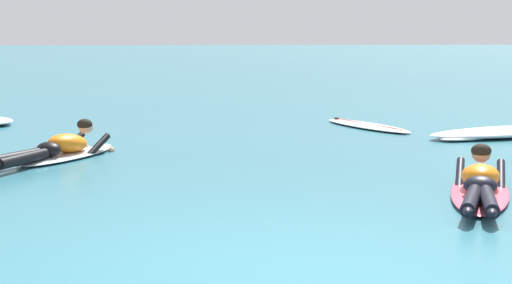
# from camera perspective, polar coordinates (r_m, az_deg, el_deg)

# --- Properties ---
(ground_plane) EXTENTS (120.00, 120.00, 0.00)m
(ground_plane) POSITION_cam_1_polar(r_m,az_deg,el_deg) (16.19, -1.18, 1.56)
(ground_plane) COLOR #2D6B7A
(surfer_near) EXTENTS (1.29, 2.77, 0.55)m
(surfer_near) POSITION_cam_1_polar(r_m,az_deg,el_deg) (9.13, 14.86, -2.81)
(surfer_near) COLOR #E54C66
(surfer_near) RESTS_ON ground
(surfer_far) EXTENTS (1.51, 2.45, 0.53)m
(surfer_far) POSITION_cam_1_polar(r_m,az_deg,el_deg) (11.59, -13.05, -0.47)
(surfer_far) COLOR silver
(surfer_far) RESTS_ON ground
(drifting_surfboard) EXTENTS (1.49, 2.29, 0.16)m
(drifting_surfboard) POSITION_cam_1_polar(r_m,az_deg,el_deg) (14.96, 7.48, 1.10)
(drifting_surfboard) COLOR white
(drifting_surfboard) RESTS_ON ground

